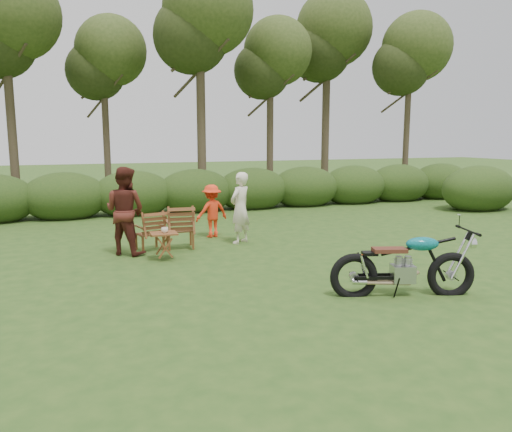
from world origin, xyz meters
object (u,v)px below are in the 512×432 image
object	(u,v)px
lawn_chair_left	(150,250)
cup	(165,230)
child	(212,237)
adult_a	(240,243)
lawn_chair_right	(180,248)
side_table	(164,246)
motorcycle	(402,295)
adult_b	(127,254)

from	to	relation	value
lawn_chair_left	cup	xyz separation A→B (m)	(0.16, -0.99, 0.61)
cup	child	bearing A→B (deg)	51.80
cup	adult_a	distance (m)	2.24
lawn_chair_right	side_table	distance (m)	1.11
child	lawn_chair_right	bearing A→B (deg)	29.36
motorcycle	cup	bearing A→B (deg)	148.54
side_table	child	size ratio (longest dim) A/B	0.43
adult_b	child	bearing A→B (deg)	-112.46
child	cup	bearing A→B (deg)	37.83
motorcycle	lawn_chair_left	world-z (taller)	motorcycle
lawn_chair_right	adult_b	distance (m)	1.19
lawn_chair_right	cup	size ratio (longest dim) A/B	6.97
motorcycle	lawn_chair_right	bearing A→B (deg)	137.21
motorcycle	lawn_chair_left	distance (m)	5.52
motorcycle	side_table	size ratio (longest dim) A/B	3.86
side_table	adult_b	xyz separation A→B (m)	(-0.65, 0.78, -0.28)
side_table	cup	xyz separation A→B (m)	(0.02, -0.02, 0.33)
motorcycle	cup	size ratio (longest dim) A/B	15.61
lawn_chair_right	child	world-z (taller)	child
lawn_chair_left	side_table	size ratio (longest dim) A/B	1.56
lawn_chair_left	adult_b	xyz separation A→B (m)	(-0.52, -0.20, 0.00)
side_table	adult_a	size ratio (longest dim) A/B	0.34
adult_a	child	world-z (taller)	adult_a
adult_b	lawn_chair_right	bearing A→B (deg)	-131.26
lawn_chair_left	adult_b	world-z (taller)	adult_b
adult_a	motorcycle	bearing A→B (deg)	69.42
adult_b	adult_a	bearing A→B (deg)	-134.93
side_table	adult_a	world-z (taller)	adult_a
lawn_chair_left	child	bearing A→B (deg)	-164.87
side_table	child	world-z (taller)	child
child	adult_b	bearing A→B (deg)	12.95
lawn_chair_right	child	size ratio (longest dim) A/B	0.74
adult_a	side_table	bearing A→B (deg)	-7.63
lawn_chair_left	child	xyz separation A→B (m)	(1.64, 0.90, 0.00)
side_table	child	distance (m)	2.42
side_table	cup	distance (m)	0.33
motorcycle	lawn_chair_left	xyz separation A→B (m)	(-3.19, 4.51, 0.00)
motorcycle	child	world-z (taller)	child
side_table	cup	size ratio (longest dim) A/B	4.05
motorcycle	lawn_chair_right	distance (m)	5.15
adult_b	cup	bearing A→B (deg)	170.77
side_table	adult_b	distance (m)	1.05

